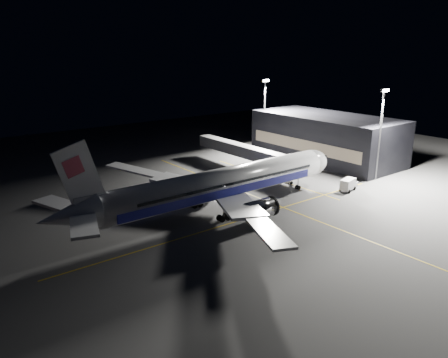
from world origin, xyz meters
name	(u,v)px	position (x,y,z in m)	size (l,w,h in m)	color
ground	(222,210)	(0.00, 0.00, 0.00)	(200.00, 200.00, 0.00)	#4C4C4F
guide_line_main	(262,199)	(10.00, 0.00, 0.01)	(0.25, 80.00, 0.01)	gold
guide_line_cross	(243,219)	(0.00, -6.00, 0.01)	(70.00, 0.25, 0.01)	gold
guide_line_side	(271,177)	(22.00, 10.00, 0.01)	(0.25, 40.00, 0.01)	gold
airliner	(218,185)	(-1.08, 0.00, 5.16)	(61.48, 54.22, 16.64)	silver
terminal	(326,137)	(45.98, 14.00, 6.00)	(18.12, 40.00, 12.00)	black
jet_bridge	(249,152)	(22.00, 18.06, 4.58)	(3.60, 34.40, 6.30)	#B2B2B7
floodlight_mast_north	(265,108)	(40.00, 31.99, 12.37)	(2.40, 0.68, 20.70)	#59595E
floodlight_mast_south	(381,127)	(40.00, -6.01, 12.37)	(2.40, 0.67, 20.70)	#59595E
service_truck	(349,184)	(28.52, -7.10, 1.40)	(5.43, 3.17, 2.61)	silver
baggage_tug	(205,194)	(1.60, 7.99, 0.76)	(2.69, 2.38, 1.66)	black
safety_cone_a	(207,185)	(6.00, 13.41, 0.34)	(0.46, 0.46, 0.69)	#FD610A
safety_cone_b	(183,190)	(0.25, 14.00, 0.27)	(0.36, 0.36, 0.55)	#FD610A
safety_cone_c	(166,207)	(-8.00, 7.17, 0.28)	(0.37, 0.37, 0.56)	#FD610A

